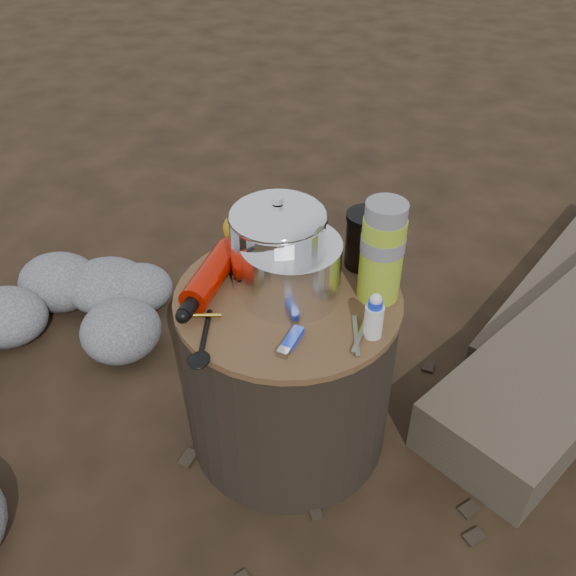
% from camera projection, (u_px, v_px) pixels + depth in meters
% --- Properties ---
extents(ground, '(60.00, 60.00, 0.00)m').
position_uv_depth(ground, '(288.00, 430.00, 1.66)').
color(ground, black).
rests_on(ground, ground).
extents(stump, '(0.50, 0.50, 0.46)m').
position_uv_depth(stump, '(288.00, 369.00, 1.52)').
color(stump, black).
rests_on(stump, ground).
extents(rock_ring, '(0.50, 1.10, 0.22)m').
position_uv_depth(rock_ring, '(20.00, 374.00, 1.67)').
color(rock_ring, '#5B5B60').
rests_on(rock_ring, ground).
extents(log_small, '(0.61, 1.05, 0.09)m').
position_uv_depth(log_small, '(565.00, 281.00, 2.09)').
color(log_small, '#42382B').
rests_on(log_small, ground).
extents(foil_windscreen, '(0.22, 0.22, 0.13)m').
position_uv_depth(foil_windscreen, '(291.00, 269.00, 1.34)').
color(foil_windscreen, white).
rests_on(foil_windscreen, stump).
extents(camping_pot, '(0.21, 0.21, 0.21)m').
position_uv_depth(camping_pot, '(278.00, 243.00, 1.35)').
color(camping_pot, white).
rests_on(camping_pot, stump).
extents(fuel_bottle, '(0.08, 0.26, 0.06)m').
position_uv_depth(fuel_bottle, '(211.00, 275.00, 1.38)').
color(fuel_bottle, '#A61203').
rests_on(fuel_bottle, stump).
extents(thermos, '(0.09, 0.09, 0.23)m').
position_uv_depth(thermos, '(382.00, 252.00, 1.30)').
color(thermos, '#8EAE23').
rests_on(thermos, stump).
extents(travel_mug, '(0.09, 0.09, 0.13)m').
position_uv_depth(travel_mug, '(365.00, 240.00, 1.42)').
color(travel_mug, black).
rests_on(travel_mug, stump).
extents(stuff_sack, '(0.14, 0.11, 0.09)m').
position_uv_depth(stuff_sack, '(251.00, 229.00, 1.49)').
color(stuff_sack, gold).
rests_on(stuff_sack, stump).
extents(food_pouch, '(0.10, 0.05, 0.13)m').
position_uv_depth(food_pouch, '(296.00, 228.00, 1.47)').
color(food_pouch, '#19154B').
rests_on(food_pouch, stump).
extents(lighter, '(0.04, 0.09, 0.02)m').
position_uv_depth(lighter, '(293.00, 338.00, 1.25)').
color(lighter, '#1534D2').
rests_on(lighter, stump).
extents(pot_grabber, '(0.04, 0.12, 0.01)m').
position_uv_depth(pot_grabber, '(356.00, 335.00, 1.27)').
color(pot_grabber, '#A7A7AC').
rests_on(pot_grabber, stump).
extents(spork, '(0.07, 0.17, 0.01)m').
position_uv_depth(spork, '(205.00, 333.00, 1.27)').
color(spork, black).
rests_on(spork, stump).
extents(squeeze_bottle, '(0.04, 0.04, 0.09)m').
position_uv_depth(squeeze_bottle, '(374.00, 317.00, 1.25)').
color(squeeze_bottle, silver).
rests_on(squeeze_bottle, stump).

